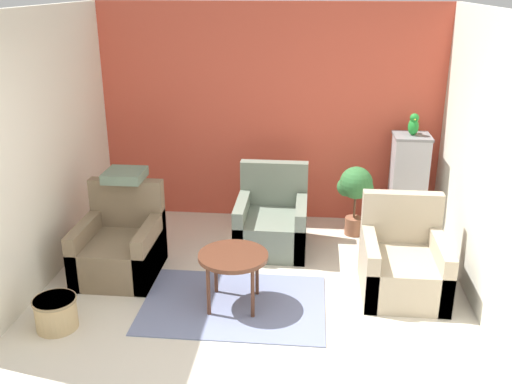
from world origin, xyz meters
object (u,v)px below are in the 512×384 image
Objects in this scene: armchair_middle at (272,223)px; parrot at (413,125)px; armchair_right at (403,265)px; coffee_table at (233,260)px; armchair_left at (120,248)px; birdcage at (407,187)px; wicker_basket at (56,312)px; potted_plant at (355,189)px.

parrot is (1.56, 0.54, 1.05)m from armchair_middle.
parrot is at bearing 81.03° from armchair_right.
armchair_right and armchair_middle have the same top height.
coffee_table is 0.71× the size of armchair_left.
birdcage is at bearing -90.00° from parrot.
wicker_basket is (-1.50, -0.53, -0.32)m from coffee_table.
coffee_table is 0.71× the size of armchair_middle.
armchair_left is 3.54× the size of parrot.
parrot is (3.08, 1.33, 1.05)m from armchair_left.
coffee_table is at bearing 19.47° from wicker_basket.
birdcage is 4.10m from wicker_basket.
parrot is (-0.00, 0.00, 0.75)m from birdcage.
wicker_basket is (-2.71, -2.26, -0.43)m from potted_plant.
armchair_middle is at bearing -156.03° from potted_plant.
potted_plant is (1.21, 1.73, 0.11)m from coffee_table.
birdcage is (0.22, 1.42, 0.30)m from armchair_right.
parrot reaches higher than birdcage.
potted_plant is at bearing 39.86° from wicker_basket.
potted_plant is (0.95, 0.42, 0.30)m from armchair_middle.
potted_plant is at bearing 23.97° from armchair_middle.
potted_plant is (-0.39, 1.30, 0.30)m from armchair_right.
armchair_left is at bearing -156.73° from birdcage.
birdcage is at bearing 81.01° from armchair_right.
wicker_basket is (-3.10, -0.95, -0.13)m from armchair_right.
coffee_table is 0.53× the size of birdcage.
parrot reaches higher than armchair_left.
armchair_middle is (0.26, 1.31, -0.19)m from coffee_table.
wicker_basket is at bearing -140.14° from potted_plant.
wicker_basket is at bearing -160.53° from coffee_table.
armchair_right is at bearing -98.97° from parrot.
armchair_middle is (1.51, 0.78, 0.00)m from armchair_left.
coffee_table is at bearing -22.64° from armchair_left.
armchair_left reaches higher than coffee_table.
armchair_left is at bearing 178.03° from armchair_right.
birdcage is at bearing 45.35° from coffee_table.
armchair_right is at bearing 14.87° from coffee_table.
parrot is 0.98m from potted_plant.
birdcage reaches higher than armchair_left.
armchair_left is at bearing -152.61° from armchair_middle.
parrot is at bearing 35.61° from wicker_basket.
birdcage is 0.63m from potted_plant.
armchair_middle is 1.08× the size of potted_plant.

